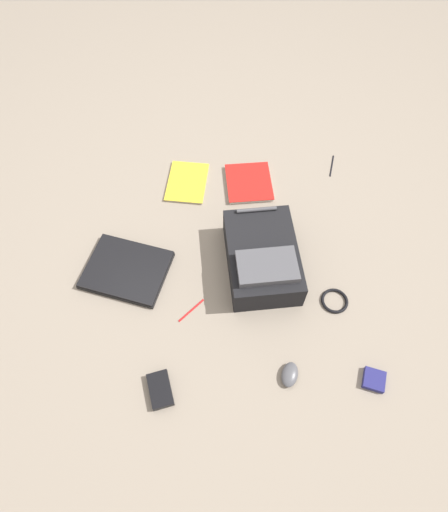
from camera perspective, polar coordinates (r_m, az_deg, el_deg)
The scene contains 11 objects.
ground_plane at distance 1.91m, azimuth 0.68°, elevation 0.08°, with size 4.12×4.12×0.00m, color gray.
backpack at distance 1.82m, azimuth 5.14°, elevation -0.23°, with size 0.33×0.45×0.17m.
laptop at distance 1.90m, azimuth -12.84°, elevation -1.78°, with size 0.41×0.36×0.03m.
book_blue at distance 2.14m, azimuth 3.35°, elevation 9.71°, with size 0.24×0.26×0.02m.
book_red at distance 2.15m, azimuth -4.92°, elevation 9.77°, with size 0.21×0.27×0.01m.
computer_mouse at distance 1.70m, azimuth 8.76°, elevation -15.36°, with size 0.06×0.10×0.03m, color #4C4C51.
cable_coil at distance 1.85m, azimuth 14.54°, elevation -5.81°, with size 0.11×0.11×0.01m, color black.
power_brick at distance 1.68m, azimuth -8.50°, elevation -17.23°, with size 0.08×0.13×0.03m, color black.
pen_black at distance 2.29m, azimuth 14.20°, elevation 11.62°, with size 0.01×0.01×0.14m, color black.
pen_blue at distance 1.78m, azimuth -4.38°, elevation -7.19°, with size 0.01×0.01×0.14m, color red.
earbud_pouch at distance 1.77m, azimuth 19.38°, elevation -15.31°, with size 0.08×0.08×0.03m, color navy.
Camera 1 is at (-0.02, -0.98, 1.64)m, focal length 29.99 mm.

